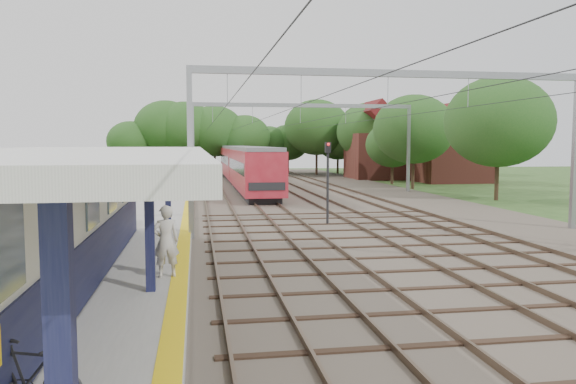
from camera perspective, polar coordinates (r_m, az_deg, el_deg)
ballast_bed at (r=38.95m, az=3.75°, el=-0.78°), size 18.00×90.00×0.10m
platform at (r=22.25m, az=-16.28°, el=-4.96°), size 5.00×52.00×0.35m
yellow_stripe at (r=22.05m, az=-10.46°, el=-4.46°), size 0.45×52.00×0.01m
station_building at (r=15.43m, az=-24.69°, el=-2.52°), size 3.41×18.00×3.40m
canopy at (r=14.08m, az=-21.65°, el=3.45°), size 6.40×20.00×3.44m
rail_tracks at (r=38.46m, az=0.12°, el=-0.65°), size 11.80×88.00×0.15m
catenary_system at (r=34.07m, az=4.60°, el=7.60°), size 17.22×88.00×7.00m
tree_band at (r=65.45m, az=-1.75°, el=5.81°), size 31.72×30.88×8.82m
house_near at (r=59.62m, az=16.34°, el=3.85°), size 7.00×6.12×7.89m
house_far at (r=63.27m, az=9.89°, el=4.25°), size 8.00×6.12×8.66m
person at (r=15.39m, az=-12.30°, el=-4.91°), size 0.79×0.60×1.95m
bicycle at (r=8.59m, az=-24.78°, el=-16.60°), size 1.68×1.02×0.98m
train at (r=51.16m, az=-4.52°, el=2.78°), size 2.71×33.76×3.58m
signal_post at (r=26.51m, az=4.06°, el=1.71°), size 0.28×0.25×3.99m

